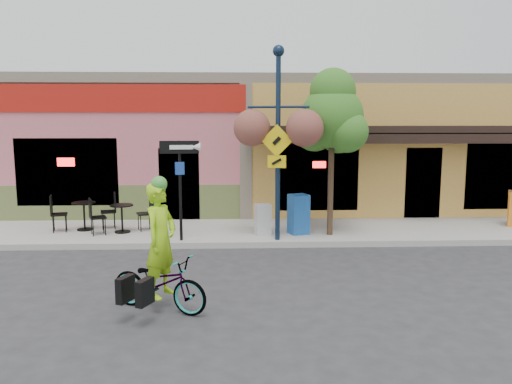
{
  "coord_description": "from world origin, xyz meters",
  "views": [
    {
      "loc": [
        -1.28,
        -11.46,
        3.15
      ],
      "look_at": [
        -0.81,
        0.5,
        1.4
      ],
      "focal_mm": 35.0,
      "sensor_mm": 36.0,
      "label": 1
    }
  ],
  "objects_px": {
    "cyclist_rider": "(161,255)",
    "lamp_post": "(278,145)",
    "building": "(270,143)",
    "newspaper_box_grey": "(263,220)",
    "one_way_sign": "(180,191)",
    "newspaper_box_blue": "(299,214)",
    "bicycle": "(159,283)",
    "street_tree": "(331,152)"
  },
  "relations": [
    {
      "from": "one_way_sign",
      "to": "newspaper_box_grey",
      "type": "xyz_separation_m",
      "value": [
        2.07,
        0.52,
        -0.84
      ]
    },
    {
      "from": "building",
      "to": "one_way_sign",
      "type": "height_order",
      "value": "building"
    },
    {
      "from": "bicycle",
      "to": "cyclist_rider",
      "type": "height_order",
      "value": "cyclist_rider"
    },
    {
      "from": "bicycle",
      "to": "cyclist_rider",
      "type": "relative_size",
      "value": 0.94
    },
    {
      "from": "one_way_sign",
      "to": "newspaper_box_grey",
      "type": "bearing_deg",
      "value": 8.67
    },
    {
      "from": "bicycle",
      "to": "one_way_sign",
      "type": "relative_size",
      "value": 0.72
    },
    {
      "from": "cyclist_rider",
      "to": "lamp_post",
      "type": "xyz_separation_m",
      "value": [
        2.26,
        4.21,
        1.59
      ]
    },
    {
      "from": "newspaper_box_grey",
      "to": "cyclist_rider",
      "type": "bearing_deg",
      "value": -126.13
    },
    {
      "from": "building",
      "to": "newspaper_box_grey",
      "type": "bearing_deg",
      "value": -95.58
    },
    {
      "from": "cyclist_rider",
      "to": "street_tree",
      "type": "relative_size",
      "value": 0.44
    },
    {
      "from": "building",
      "to": "one_way_sign",
      "type": "distance_m",
      "value": 7.28
    },
    {
      "from": "bicycle",
      "to": "street_tree",
      "type": "xyz_separation_m",
      "value": [
        3.73,
        4.7,
        1.85
      ]
    },
    {
      "from": "building",
      "to": "street_tree",
      "type": "distance_m",
      "value": 6.36
    },
    {
      "from": "cyclist_rider",
      "to": "newspaper_box_grey",
      "type": "xyz_separation_m",
      "value": [
        1.92,
        4.76,
        -0.39
      ]
    },
    {
      "from": "building",
      "to": "bicycle",
      "type": "xyz_separation_m",
      "value": [
        -2.58,
        -10.96,
        -1.78
      ]
    },
    {
      "from": "street_tree",
      "to": "newspaper_box_grey",
      "type": "bearing_deg",
      "value": 178.08
    },
    {
      "from": "bicycle",
      "to": "newspaper_box_blue",
      "type": "bearing_deg",
      "value": -6.38
    },
    {
      "from": "newspaper_box_blue",
      "to": "street_tree",
      "type": "height_order",
      "value": "street_tree"
    },
    {
      "from": "cyclist_rider",
      "to": "newspaper_box_grey",
      "type": "distance_m",
      "value": 5.15
    },
    {
      "from": "cyclist_rider",
      "to": "building",
      "type": "bearing_deg",
      "value": 11.75
    },
    {
      "from": "lamp_post",
      "to": "one_way_sign",
      "type": "distance_m",
      "value": 2.67
    },
    {
      "from": "lamp_post",
      "to": "newspaper_box_blue",
      "type": "bearing_deg",
      "value": 62.29
    },
    {
      "from": "cyclist_rider",
      "to": "one_way_sign",
      "type": "relative_size",
      "value": 0.76
    },
    {
      "from": "cyclist_rider",
      "to": "lamp_post",
      "type": "bearing_deg",
      "value": -3.5
    },
    {
      "from": "one_way_sign",
      "to": "newspaper_box_blue",
      "type": "xyz_separation_m",
      "value": [
        3.02,
        0.59,
        -0.72
      ]
    },
    {
      "from": "lamp_post",
      "to": "street_tree",
      "type": "xyz_separation_m",
      "value": [
        1.42,
        0.49,
        -0.22
      ]
    },
    {
      "from": "lamp_post",
      "to": "newspaper_box_blue",
      "type": "distance_m",
      "value": 2.05
    },
    {
      "from": "bicycle",
      "to": "lamp_post",
      "type": "height_order",
      "value": "lamp_post"
    },
    {
      "from": "lamp_post",
      "to": "newspaper_box_grey",
      "type": "xyz_separation_m",
      "value": [
        -0.34,
        0.55,
        -1.98
      ]
    },
    {
      "from": "bicycle",
      "to": "newspaper_box_grey",
      "type": "height_order",
      "value": "newspaper_box_grey"
    },
    {
      "from": "lamp_post",
      "to": "newspaper_box_blue",
      "type": "xyz_separation_m",
      "value": [
        0.61,
        0.63,
        -1.86
      ]
    },
    {
      "from": "building",
      "to": "street_tree",
      "type": "height_order",
      "value": "building"
    },
    {
      "from": "cyclist_rider",
      "to": "street_tree",
      "type": "xyz_separation_m",
      "value": [
        3.68,
        4.7,
        1.37
      ]
    },
    {
      "from": "one_way_sign",
      "to": "newspaper_box_blue",
      "type": "bearing_deg",
      "value": 5.73
    },
    {
      "from": "cyclist_rider",
      "to": "one_way_sign",
      "type": "xyz_separation_m",
      "value": [
        -0.15,
        4.25,
        0.45
      ]
    },
    {
      "from": "lamp_post",
      "to": "newspaper_box_grey",
      "type": "relative_size",
      "value": 5.89
    },
    {
      "from": "newspaper_box_blue",
      "to": "newspaper_box_grey",
      "type": "bearing_deg",
      "value": 164.58
    },
    {
      "from": "one_way_sign",
      "to": "newspaper_box_blue",
      "type": "height_order",
      "value": "one_way_sign"
    },
    {
      "from": "newspaper_box_blue",
      "to": "street_tree",
      "type": "relative_size",
      "value": 0.24
    },
    {
      "from": "lamp_post",
      "to": "bicycle",
      "type": "bearing_deg",
      "value": -102.29
    },
    {
      "from": "cyclist_rider",
      "to": "street_tree",
      "type": "bearing_deg",
      "value": -13.29
    },
    {
      "from": "building",
      "to": "newspaper_box_blue",
      "type": "relative_size",
      "value": 17.35
    }
  ]
}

